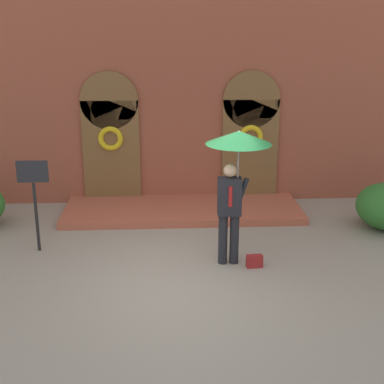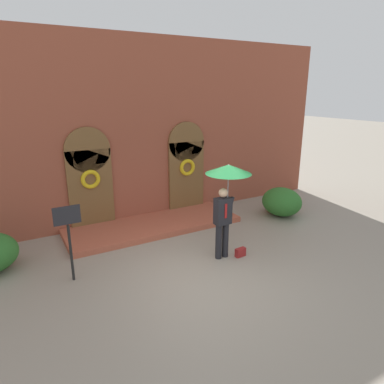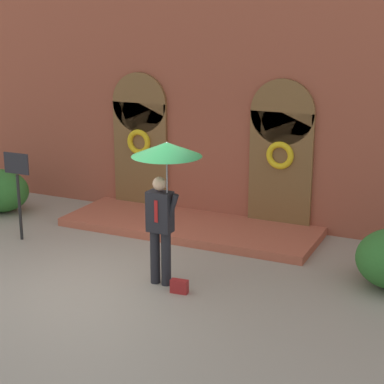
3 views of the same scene
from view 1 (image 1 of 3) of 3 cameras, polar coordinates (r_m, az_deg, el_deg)
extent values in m
plane|color=gray|center=(9.09, -0.30, -8.84)|extent=(80.00, 80.00, 0.00)
cube|color=brown|center=(12.40, -1.26, 11.80)|extent=(14.00, 0.50, 5.60)
cube|color=brown|center=(12.43, -8.58, 4.14)|extent=(1.30, 0.08, 2.40)
cylinder|color=brown|center=(12.21, -8.83, 9.63)|extent=(1.30, 0.08, 1.30)
cube|color=brown|center=(12.53, 6.19, 4.34)|extent=(1.30, 0.08, 2.40)
cylinder|color=brown|center=(12.31, 6.37, 9.79)|extent=(1.30, 0.08, 1.30)
torus|color=gold|center=(12.29, -8.68, 5.65)|extent=(0.56, 0.12, 0.56)
torus|color=gold|center=(12.39, 6.29, 5.84)|extent=(0.56, 0.12, 0.56)
cube|color=#AA523A|center=(11.87, -1.00, -1.95)|extent=(5.20, 1.80, 0.16)
cylinder|color=black|center=(9.35, 3.31, -5.05)|extent=(0.16, 0.16, 0.90)
cylinder|color=black|center=(9.38, 4.53, -5.01)|extent=(0.16, 0.16, 0.90)
cube|color=black|center=(9.09, 4.02, -0.49)|extent=(0.40, 0.25, 0.66)
cube|color=#A51919|center=(8.96, 4.13, -0.50)|extent=(0.06, 0.01, 0.36)
sphere|color=tan|center=(8.96, 4.08, 2.31)|extent=(0.22, 0.22, 0.22)
cylinder|color=black|center=(9.09, 5.41, 0.14)|extent=(0.22, 0.09, 0.46)
cylinder|color=gray|center=(8.99, 4.91, 2.07)|extent=(0.02, 0.02, 0.98)
cone|color=#1E7538|center=(8.85, 5.01, 5.82)|extent=(1.10, 1.10, 0.22)
cone|color=white|center=(8.85, 5.02, 5.91)|extent=(0.61, 0.60, 0.20)
cube|color=maroon|center=(9.38, 6.68, -7.34)|extent=(0.29, 0.14, 0.22)
cylinder|color=black|center=(10.19, -16.25, -2.61)|extent=(0.06, 0.06, 1.30)
cube|color=#232328|center=(9.93, -16.67, 2.11)|extent=(0.56, 0.03, 0.40)
camera|label=2|loc=(4.04, -61.29, 8.71)|focal=32.00mm
camera|label=3|loc=(5.66, 87.53, 3.18)|focal=60.00mm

